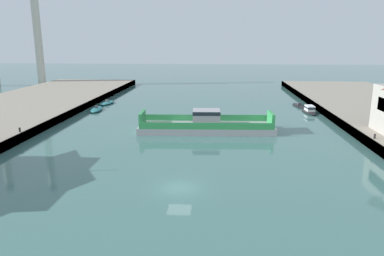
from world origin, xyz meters
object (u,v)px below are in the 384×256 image
at_px(moored_boat_mid_left, 309,110).
at_px(smokestack_distant_a, 36,23).
at_px(moored_boat_mid_right, 97,109).
at_px(chain_ferry, 206,125).
at_px(moored_boat_near_left, 299,106).
at_px(moored_boat_near_right, 107,103).

relative_size(moored_boat_mid_left, smokestack_distant_a, 0.20).
bearing_deg(smokestack_distant_a, moored_boat_mid_right, -52.24).
distance_m(moored_boat_mid_left, smokestack_distant_a, 92.87).
height_order(chain_ferry, moored_boat_near_left, chain_ferry).
bearing_deg(moored_boat_mid_left, chain_ferry, -140.43).
bearing_deg(smokestack_distant_a, chain_ferry, -45.88).
distance_m(chain_ferry, moored_boat_mid_right, 29.74).
xyz_separation_m(chain_ferry, moored_boat_near_left, (20.79, 24.99, -0.92)).
relative_size(moored_boat_near_right, smokestack_distant_a, 0.17).
relative_size(chain_ferry, moored_boat_near_right, 3.43).
distance_m(moored_boat_mid_left, moored_boat_mid_right, 45.92).
bearing_deg(moored_boat_mid_left, moored_boat_mid_right, -178.82).
bearing_deg(moored_boat_mid_right, smokestack_distant_a, 127.76).
xyz_separation_m(moored_boat_near_right, smokestack_distant_a, (-33.78, 35.50, 20.20)).
xyz_separation_m(moored_boat_mid_left, moored_boat_mid_right, (-45.91, -0.95, -0.32)).
bearing_deg(chain_ferry, moored_boat_mid_left, 39.57).
relative_size(chain_ferry, smokestack_distant_a, 0.59).
bearing_deg(moored_boat_mid_right, chain_ferry, -33.96).
relative_size(moored_boat_near_right, moored_boat_mid_left, 0.85).
distance_m(moored_boat_near_left, moored_boat_mid_left, 7.46).
bearing_deg(moored_boat_mid_left, moored_boat_near_left, 93.49).
distance_m(moored_boat_near_left, smokestack_distant_a, 89.36).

